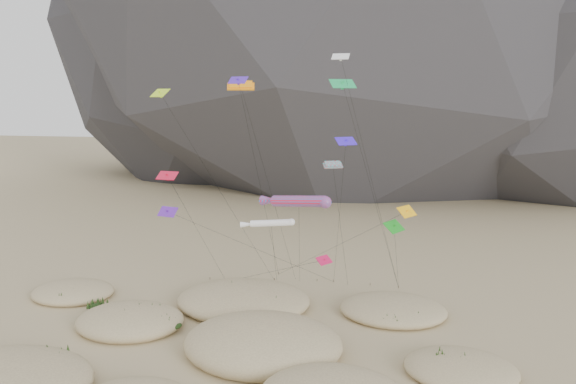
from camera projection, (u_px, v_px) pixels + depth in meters
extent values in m
plane|color=#CCB789|center=(230.00, 368.00, 49.44)|extent=(500.00, 500.00, 0.00)
ellipsoid|color=#2B2B30|center=(229.00, 26.00, 167.87)|extent=(136.20, 127.83, 116.00)
ellipsoid|color=black|center=(576.00, 36.00, 138.57)|extent=(130.55, 126.41, 100.00)
ellipsoid|color=#CCB789|center=(130.00, 321.00, 58.14)|extent=(11.28, 9.59, 2.82)
ellipsoid|color=#CCB789|center=(263.00, 343.00, 52.12)|extent=(14.94, 12.70, 4.21)
ellipsoid|color=#CCB789|center=(461.00, 369.00, 48.33)|extent=(9.76, 8.29, 1.99)
ellipsoid|color=#CCB789|center=(243.00, 300.00, 63.81)|extent=(15.29, 12.99, 3.11)
ellipsoid|color=#CCB789|center=(393.00, 309.00, 61.52)|extent=(11.71, 9.96, 2.33)
ellipsoid|color=#CCB789|center=(73.00, 292.00, 67.07)|extent=(9.82, 8.35, 2.17)
ellipsoid|color=black|center=(56.00, 357.00, 49.66)|extent=(2.66, 2.28, 0.80)
ellipsoid|color=black|center=(144.00, 318.00, 58.44)|extent=(3.19, 2.73, 0.96)
ellipsoid|color=black|center=(172.00, 325.00, 56.81)|extent=(2.12, 1.82, 0.64)
ellipsoid|color=black|center=(279.00, 341.00, 52.33)|extent=(3.49, 2.98, 1.05)
ellipsoid|color=black|center=(311.00, 336.00, 53.53)|extent=(2.58, 2.21, 0.78)
ellipsoid|color=black|center=(242.00, 342.00, 52.56)|extent=(2.81, 2.41, 0.84)
ellipsoid|color=black|center=(450.00, 364.00, 48.83)|extent=(2.41, 2.06, 0.72)
ellipsoid|color=black|center=(249.00, 290.00, 66.35)|extent=(3.24, 2.77, 0.97)
ellipsoid|color=black|center=(271.00, 305.00, 61.68)|extent=(2.31, 1.97, 0.69)
ellipsoid|color=black|center=(405.00, 315.00, 59.51)|extent=(2.37, 2.02, 0.71)
ellipsoid|color=black|center=(387.00, 321.00, 58.17)|extent=(1.97, 1.69, 0.59)
ellipsoid|color=black|center=(68.00, 299.00, 64.70)|extent=(2.28, 1.95, 0.68)
ellipsoid|color=black|center=(97.00, 307.00, 62.62)|extent=(1.96, 1.68, 0.59)
cylinder|color=#3F2D1E|center=(274.00, 279.00, 72.70)|extent=(0.08, 0.08, 0.30)
cylinder|color=#3F2D1E|center=(279.00, 273.00, 75.08)|extent=(0.08, 0.08, 0.30)
cylinder|color=#3F2D1E|center=(317.00, 280.00, 72.43)|extent=(0.08, 0.08, 0.30)
cylinder|color=#3F2D1E|center=(334.00, 281.00, 72.08)|extent=(0.08, 0.08, 0.30)
cylinder|color=#3F2D1E|center=(370.00, 284.00, 70.86)|extent=(0.08, 0.08, 0.30)
cylinder|color=#3F2D1E|center=(226.00, 281.00, 72.11)|extent=(0.08, 0.08, 0.30)
cylinder|color=#3F2D1E|center=(399.00, 287.00, 69.80)|extent=(0.08, 0.08, 0.30)
cylinder|color=#3F2D1E|center=(210.00, 278.00, 73.05)|extent=(0.08, 0.08, 0.30)
cylinder|color=#FB1A3F|center=(299.00, 201.00, 55.96)|extent=(6.26, 3.76, 1.80)
sphere|color=#FB1A3F|center=(325.00, 202.00, 54.08)|extent=(1.21, 1.21, 1.21)
cone|color=#FB1A3F|center=(272.00, 200.00, 58.04)|extent=(2.80, 2.05, 1.30)
cylinder|color=black|center=(299.00, 246.00, 64.23)|extent=(2.39, 14.30, 13.29)
cylinder|color=white|center=(271.00, 223.00, 58.31)|extent=(4.38, 0.94, 0.99)
sphere|color=white|center=(292.00, 222.00, 57.99)|extent=(0.72, 0.72, 0.72)
cone|color=white|center=(249.00, 224.00, 58.66)|extent=(1.80, 0.72, 0.74)
cylinder|color=black|center=(274.00, 255.00, 65.60)|extent=(2.25, 12.79, 10.62)
cube|color=orange|center=(241.00, 86.00, 60.72)|extent=(3.13, 1.86, 0.85)
cube|color=orange|center=(241.00, 84.00, 60.68)|extent=(2.64, 1.50, 0.84)
cylinder|color=black|center=(271.00, 192.00, 66.97)|extent=(4.39, 9.48, 24.65)
cube|color=red|center=(333.00, 165.00, 55.69)|extent=(2.07, 1.47, 0.55)
cube|color=red|center=(333.00, 164.00, 55.66)|extent=(1.74, 1.21, 0.54)
cylinder|color=black|center=(341.00, 233.00, 63.30)|extent=(0.65, 12.91, 16.84)
cube|color=#C3F619|center=(160.00, 93.00, 60.27)|extent=(2.49, 2.05, 0.89)
cube|color=#C3F619|center=(160.00, 94.00, 60.29)|extent=(0.37, 0.38, 0.75)
cylinder|color=black|center=(223.00, 195.00, 66.49)|extent=(10.15, 10.69, 23.91)
cube|color=#FFB10D|center=(407.00, 212.00, 52.00)|extent=(1.96, 2.25, 0.90)
cube|color=#FFB10D|center=(407.00, 213.00, 52.03)|extent=(0.40, 0.38, 0.68)
cylinder|color=black|center=(331.00, 249.00, 63.55)|extent=(16.18, 18.42, 13.04)
cube|color=white|center=(341.00, 56.00, 56.72)|extent=(1.82, 1.05, 0.66)
cube|color=white|center=(341.00, 58.00, 56.74)|extent=(0.22, 0.21, 0.60)
cylinder|color=black|center=(373.00, 184.00, 63.27)|extent=(6.67, 10.03, 27.53)
cube|color=#19A758|center=(343.00, 84.00, 58.20)|extent=(2.97, 2.44, 0.95)
cube|color=#19A758|center=(343.00, 85.00, 58.22)|extent=(0.40, 0.38, 0.90)
cylinder|color=black|center=(373.00, 195.00, 64.01)|extent=(6.52, 8.94, 24.85)
cube|color=#CC1349|center=(324.00, 260.00, 54.65)|extent=(1.64, 1.85, 0.67)
cube|color=#CC1349|center=(324.00, 262.00, 54.67)|extent=(0.29, 0.29, 0.57)
cylinder|color=black|center=(269.00, 272.00, 63.39)|extent=(14.45, 13.88, 7.83)
cube|color=red|center=(167.00, 176.00, 56.60)|extent=(2.22, 1.37, 0.75)
cube|color=red|center=(167.00, 177.00, 56.63)|extent=(0.27, 0.23, 0.72)
cylinder|color=black|center=(200.00, 235.00, 64.37)|extent=(1.69, 13.65, 15.67)
cube|color=#391BE5|center=(346.00, 141.00, 54.00)|extent=(2.22, 1.95, 0.73)
cube|color=#391BE5|center=(346.00, 143.00, 54.02)|extent=(0.31, 0.31, 0.68)
cylinder|color=black|center=(339.00, 221.00, 63.05)|extent=(2.65, 14.81, 19.32)
cube|color=#4920BE|center=(238.00, 80.00, 56.85)|extent=(2.05, 1.29, 0.75)
cube|color=#4920BE|center=(238.00, 82.00, 56.87)|extent=(0.26, 0.27, 0.65)
cylinder|color=black|center=(261.00, 191.00, 65.97)|extent=(1.03, 14.65, 25.18)
cube|color=#5E1EB2|center=(168.00, 212.00, 59.72)|extent=(2.28, 1.45, 0.92)
cube|color=#5E1EB2|center=(168.00, 213.00, 59.75)|extent=(0.32, 0.37, 0.70)
cylinder|color=black|center=(258.00, 250.00, 65.91)|extent=(16.33, 14.03, 11.43)
cube|color=#17981F|center=(394.00, 227.00, 52.69)|extent=(2.12, 2.55, 0.93)
cube|color=#17981F|center=(394.00, 228.00, 52.71)|extent=(0.39, 0.38, 0.77)
cylinder|color=black|center=(397.00, 261.00, 61.25)|extent=(0.76, 15.85, 11.50)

